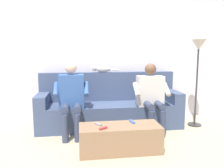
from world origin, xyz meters
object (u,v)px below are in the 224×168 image
Objects in this scene: remote_blue at (132,122)px; floor_lamp at (198,56)px; couch at (110,108)px; person_right_seated at (71,95)px; remote_gray at (98,124)px; cat_on_backrest at (102,69)px; person_left_seated at (151,94)px; remote_red at (103,128)px; coffee_table at (120,138)px.

remote_blue is 0.09× the size of floor_lamp.
person_right_seated is (0.65, 0.35, 0.33)m from couch.
remote_gray is (-0.37, 0.67, -0.28)m from person_right_seated.
person_right_seated is at bearing 47.14° from cat_on_backrest.
floor_lamp is at bearing -176.13° from person_right_seated.
floor_lamp reaches higher than person_left_seated.
couch is 1.61× the size of floor_lamp.
cat_on_backrest is at bearing -129.39° from remote_red.
person_left_seated is (-0.65, 0.35, 0.31)m from couch.
couch is at bearing -90.00° from coffee_table.
remote_gray is 2.17m from floor_lamp.
coffee_table is at bearing 132.24° from person_right_seated.
person_right_seated reaches higher than remote_gray.
cat_on_backrest reaches higher than remote_red.
remote_blue is (-0.47, -0.05, -0.00)m from remote_gray.
person_right_seated is (0.65, -0.71, 0.47)m from coffee_table.
person_left_seated reaches higher than remote_gray.
person_left_seated is 0.81m from remote_blue.
coffee_table is 0.34m from remote_gray.
person_right_seated is at bearing 44.79° from remote_blue.
remote_gray is 0.47m from remote_blue.
person_left_seated is 1.18m from remote_gray.
person_left_seated is 10.17× the size of remote_red.
remote_gray is at bearing 35.61° from person_left_seated.
remote_gray is 0.83× the size of remote_blue.
cat_on_backrest is (0.11, -0.23, 0.70)m from couch.
couch is 2.31× the size of coffee_table.
floor_lamp reaches higher than cat_on_backrest.
remote_gray is (0.28, 1.02, 0.05)m from couch.
remote_red is at bearing 43.14° from person_left_seated.
cat_on_backrest is at bearing -84.91° from coffee_table.
remote_red is (0.12, 1.40, -0.64)m from cat_on_backrest.
cat_on_backrest is 3.53× the size of remote_blue.
coffee_table is 7.59× the size of remote_blue.
remote_blue is at bearing 172.36° from remote_red.
couch is at bearing -151.79° from person_right_seated.
coffee_table is 2.15× the size of cat_on_backrest.
person_left_seated is at bearing -45.81° from remote_blue.
person_right_seated is 2.34× the size of cat_on_backrest.
couch is 1.80m from floor_lamp.
person_right_seated is 8.26× the size of remote_blue.
person_right_seated is (1.30, -0.00, 0.02)m from person_left_seated.
floor_lamp is (-1.53, -0.86, 1.07)m from coffee_table.
coffee_table is 0.32m from remote_red.
remote_blue is at bearing -118.41° from remote_gray.
person_right_seated is 10.52× the size of remote_red.
couch is at bearing -50.45° from remote_gray.
remote_gray is 0.08× the size of floor_lamp.
couch is 0.98m from remote_blue.
person_right_seated is 1.07m from remote_blue.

